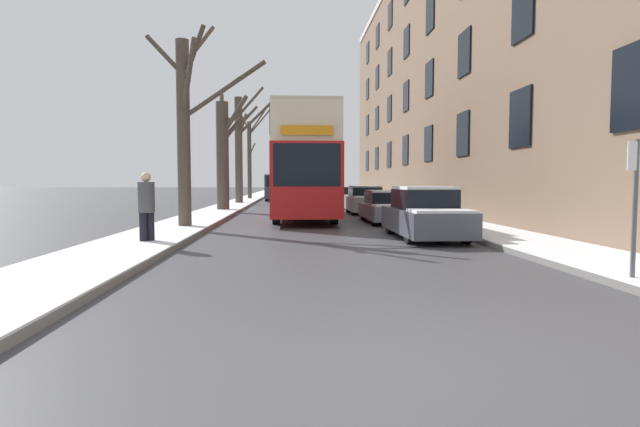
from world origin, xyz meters
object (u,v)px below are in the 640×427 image
(parked_car_0, at_px, (425,214))
(parked_car_3, at_px, (351,198))
(pedestrian_left_sidewalk, at_px, (146,206))
(bare_tree_left_0, at_px, (186,122))
(bare_tree_left_2, at_px, (240,146))
(oncoming_van, at_px, (278,187))
(bare_tree_left_3, at_px, (250,156))
(street_sign_post, at_px, (635,202))
(double_decker_bus, at_px, (303,161))
(parked_car_1, at_px, (387,208))
(parked_car_2, at_px, (365,201))
(bare_tree_left_1, at_px, (223,152))

(parked_car_0, height_order, parked_car_3, parked_car_0)
(parked_car_0, relative_size, pedestrian_left_sidewalk, 2.31)
(parked_car_0, bearing_deg, bare_tree_left_0, 158.54)
(bare_tree_left_2, distance_m, oncoming_van, 8.93)
(bare_tree_left_3, bearing_deg, bare_tree_left_0, -89.61)
(parked_car_0, relative_size, street_sign_post, 1.90)
(street_sign_post, bearing_deg, bare_tree_left_3, 102.86)
(oncoming_van, relative_size, street_sign_post, 2.48)
(double_decker_bus, xyz_separation_m, parked_car_1, (3.29, -2.59, -1.96))
(parked_car_1, distance_m, street_sign_post, 12.59)
(oncoming_van, distance_m, pedestrian_left_sidewalk, 31.71)
(bare_tree_left_2, bearing_deg, parked_car_2, -55.00)
(parked_car_3, distance_m, street_sign_post, 24.31)
(bare_tree_left_0, bearing_deg, bare_tree_left_1, 90.79)
(parked_car_0, relative_size, parked_car_2, 1.05)
(bare_tree_left_3, distance_m, street_sign_post, 39.89)
(bare_tree_left_1, relative_size, bare_tree_left_2, 0.77)
(bare_tree_left_1, xyz_separation_m, bare_tree_left_3, (-0.05, 18.81, 0.79))
(bare_tree_left_0, relative_size, double_decker_bus, 0.68)
(street_sign_post, bearing_deg, bare_tree_left_0, 131.73)
(parked_car_2, distance_m, oncoming_van, 19.31)
(parked_car_2, bearing_deg, street_sign_post, -85.74)
(oncoming_van, bearing_deg, bare_tree_left_0, -94.88)
(parked_car_0, height_order, parked_car_2, parked_car_0)
(double_decker_bus, bearing_deg, oncoming_van, 94.43)
(parked_car_3, distance_m, oncoming_van, 13.63)
(parked_car_2, height_order, oncoming_van, oncoming_van)
(bare_tree_left_0, relative_size, street_sign_post, 3.27)
(bare_tree_left_3, bearing_deg, bare_tree_left_1, -89.83)
(bare_tree_left_1, bearing_deg, parked_car_3, 29.86)
(bare_tree_left_1, distance_m, street_sign_post, 21.93)
(parked_car_1, bearing_deg, bare_tree_left_0, -159.13)
(parked_car_0, xyz_separation_m, pedestrian_left_sidewalk, (-7.42, -1.52, 0.33))
(parked_car_1, bearing_deg, parked_car_3, 90.00)
(bare_tree_left_0, height_order, parked_car_3, bare_tree_left_0)
(oncoming_van, bearing_deg, parked_car_0, -80.61)
(pedestrian_left_sidewalk, distance_m, street_sign_post, 10.27)
(double_decker_bus, xyz_separation_m, parked_car_0, (3.29, -8.25, -1.88))
(pedestrian_left_sidewalk, height_order, street_sign_post, street_sign_post)
(bare_tree_left_0, relative_size, pedestrian_left_sidewalk, 3.98)
(double_decker_bus, relative_size, parked_car_1, 2.54)
(bare_tree_left_3, height_order, parked_car_3, bare_tree_left_3)
(parked_car_3, relative_size, oncoming_van, 0.70)
(bare_tree_left_3, bearing_deg, bare_tree_left_2, -89.53)
(double_decker_bus, bearing_deg, parked_car_1, -38.28)
(parked_car_3, bearing_deg, oncoming_van, 111.44)
(bare_tree_left_1, relative_size, oncoming_van, 1.19)
(double_decker_bus, bearing_deg, parked_car_2, 44.23)
(bare_tree_left_1, relative_size, parked_car_2, 1.63)
(bare_tree_left_2, xyz_separation_m, parked_car_1, (7.42, -16.38, -3.59))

